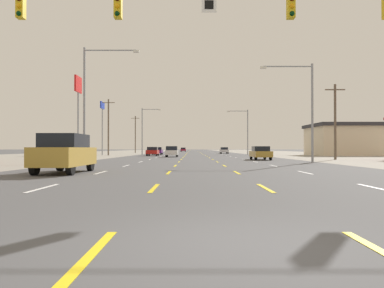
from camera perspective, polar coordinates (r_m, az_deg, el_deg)
The scene contains 22 objects.
ground_plane at distance 70.84m, azimuth 0.63°, elevation -1.65°, with size 572.00×572.00×0.00m, color #4C4C4F.
lot_apron_left at distance 74.86m, azimuth -18.68°, elevation -1.56°, with size 28.00×440.00×0.01m, color gray.
lot_apron_right at distance 75.22m, azimuth 19.85°, elevation -1.55°, with size 28.00×440.00×0.01m, color gray.
lane_markings at distance 109.34m, azimuth 0.48°, elevation -1.29°, with size 10.64×227.60×0.01m.
signal_span_wire at distance 15.67m, azimuth 2.22°, elevation 13.72°, with size 25.06×0.53×8.88m.
suv_far_left_nearest at distance 20.18m, azimuth -18.53°, elevation -1.27°, with size 1.98×4.90×1.98m.
sedan_far_right_near at distance 41.30m, azimuth 10.53°, elevation -1.32°, with size 1.80×4.50×1.46m.
hatchback_inner_left_mid at distance 54.12m, azimuth -2.89°, elevation -1.14°, with size 1.72×3.90×1.54m.
sedan_far_left_midfar at distance 62.08m, azimuth -5.80°, elevation -1.10°, with size 1.80×4.50×1.46m.
sedan_far_left_far at distance 73.20m, azimuth -5.06°, elevation -1.03°, with size 1.80×4.50×1.46m.
sedan_far_right_farther at distance 87.10m, azimuth 5.07°, elevation -0.96°, with size 1.80×4.50×1.46m.
sedan_inner_left_farthest at distance 132.83m, azimuth -1.15°, elevation -0.85°, with size 1.80×4.50×1.46m.
storefront_right_row_1 at distance 71.27m, azimuth 22.23°, elevation 0.64°, with size 11.56×11.34×5.51m.
pole_sign_left_row_1 at distance 52.08m, azimuth -16.69°, elevation 7.23°, with size 0.24×2.56×10.72m.
pole_sign_left_row_2 at distance 73.58m, azimuth -13.25°, elevation 4.39°, with size 0.24×2.67×10.04m.
streetlight_left_row_0 at distance 34.90m, azimuth -14.99°, elevation 7.19°, with size 4.98×0.26×10.24m.
streetlight_right_row_0 at distance 35.10m, azimuth 17.09°, elevation 5.86°, with size 4.72×0.26×8.79m.
streetlight_left_row_1 at distance 72.82m, azimuth -7.09°, elevation 2.47°, with size 3.77×0.26×8.97m.
streetlight_right_row_1 at distance 72.95m, azimuth 8.27°, elevation 2.36°, with size 4.08×0.26×8.64m.
utility_pole_right_row_0 at distance 44.27m, azimuth 21.06°, elevation 3.40°, with size 2.20×0.26×8.30m.
utility_pole_left_row_1 at distance 68.02m, azimuth -12.37°, elevation 2.66°, with size 2.20×0.26×9.90m.
utility_pole_left_row_2 at distance 101.76m, azimuth -8.40°, elevation 1.56°, with size 2.20×0.26×9.88m.
Camera 1 is at (-0.56, -4.83, 1.26)m, focal length 35.19 mm.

